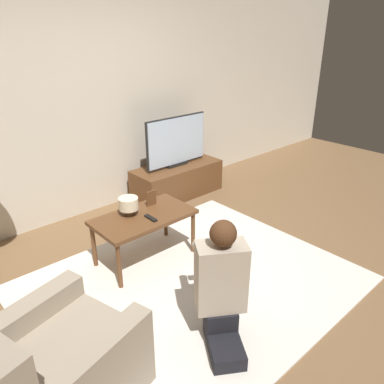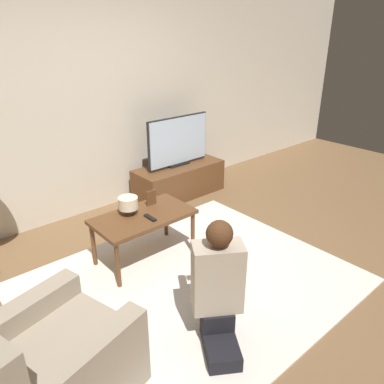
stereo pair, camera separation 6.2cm
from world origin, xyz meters
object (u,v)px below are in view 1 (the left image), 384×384
(armchair, at_px, (49,376))
(tv, at_px, (176,141))
(table_lamp, at_px, (129,205))
(person_kneeling, at_px, (221,283))
(coffee_table, at_px, (144,220))

(armchair, bearing_deg, tv, -67.81)
(armchair, xyz_separation_m, table_lamp, (1.22, 1.02, 0.30))
(armchair, height_order, person_kneeling, person_kneeling)
(armchair, relative_size, person_kneeling, 1.12)
(table_lamp, bearing_deg, coffee_table, -47.37)
(tv, relative_size, table_lamp, 5.12)
(tv, distance_m, table_lamp, 1.58)
(table_lamp, bearing_deg, armchair, -140.09)
(armchair, xyz_separation_m, person_kneeling, (1.13, -0.24, 0.19))
(armchair, distance_m, person_kneeling, 1.17)
(tv, height_order, coffee_table, tv)
(person_kneeling, bearing_deg, coffee_table, -65.75)
(tv, relative_size, person_kneeling, 0.99)
(coffee_table, xyz_separation_m, armchair, (-1.31, -0.92, -0.14))
(tv, xyz_separation_m, table_lamp, (-1.30, -0.87, -0.16))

